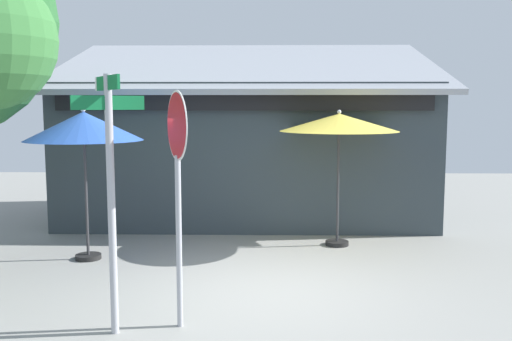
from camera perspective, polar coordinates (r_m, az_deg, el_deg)
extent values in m
cube|color=gray|center=(8.29, 0.70, -12.39)|extent=(28.00, 28.00, 0.10)
cube|color=#333D42|center=(13.41, -0.85, 1.98)|extent=(8.11, 4.18, 3.11)
cube|color=#999EA8|center=(13.25, -0.89, 10.59)|extent=(8.61, 4.73, 1.42)
cube|color=black|center=(11.23, -1.26, 7.22)|extent=(7.51, 0.16, 0.44)
cylinder|color=#A8AAB2|center=(6.63, -14.47, -3.59)|extent=(0.09, 0.09, 3.01)
cube|color=#116B38|center=(6.53, -14.83, 8.61)|extent=(0.46, 0.72, 0.16)
cube|color=#116B38|center=(6.53, -14.78, 6.68)|extent=(0.72, 0.46, 0.16)
cube|color=white|center=(6.96, -15.83, 8.45)|extent=(0.06, 0.07, 0.16)
cylinder|color=#A8AAB2|center=(6.78, -7.84, -7.23)|extent=(0.07, 0.07, 2.08)
cylinder|color=white|center=(6.59, -8.03, 4.54)|extent=(0.36, 0.75, 0.82)
cylinder|color=red|center=(6.59, -8.03, 4.54)|extent=(0.35, 0.71, 0.77)
cylinder|color=black|center=(10.26, -16.66, -8.39)|extent=(0.44, 0.44, 0.08)
cylinder|color=#333335|center=(10.05, -16.86, -2.79)|extent=(0.05, 0.05, 2.11)
cone|color=#2D56B7|center=(9.92, -17.10, 4.33)|extent=(1.99, 1.99, 0.49)
sphere|color=silver|center=(9.92, -17.16, 5.91)|extent=(0.08, 0.08, 0.08)
cylinder|color=black|center=(10.88, 8.22, -7.31)|extent=(0.44, 0.44, 0.08)
cylinder|color=#333335|center=(10.67, 8.32, -1.73)|extent=(0.05, 0.05, 2.22)
cone|color=#EAD14C|center=(10.57, 8.43, 4.85)|extent=(2.22, 2.22, 0.33)
sphere|color=silver|center=(10.56, 8.45, 5.90)|extent=(0.08, 0.08, 0.08)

